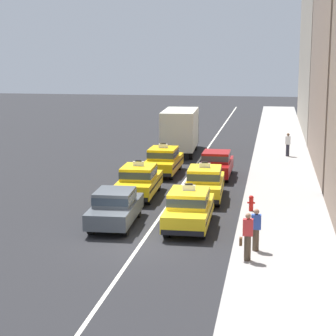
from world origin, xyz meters
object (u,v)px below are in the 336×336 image
(taxi_left_third, at_px, (163,160))
(pedestrian_by_storefront, at_px, (256,230))
(taxi_right_second, at_px, (205,182))
(taxi_left_second, at_px, (139,181))
(sedan_right_third, at_px, (216,163))
(pedestrian_mid_block, at_px, (288,145))
(taxi_right_nearest, at_px, (189,208))
(fire_hydrant, at_px, (251,202))
(sedan_left_nearest, at_px, (115,206))
(box_truck_left_fourth, at_px, (181,129))
(pedestrian_near_crosswalk, at_px, (247,237))

(taxi_left_third, distance_m, pedestrian_by_storefront, 15.40)
(taxi_right_second, bearing_deg, taxi_left_second, -177.82)
(sedan_right_third, bearing_deg, taxi_left_second, -121.28)
(taxi_right_second, height_order, pedestrian_mid_block, taxi_right_second)
(pedestrian_mid_block, bearing_deg, taxi_right_nearest, -103.77)
(taxi_right_nearest, xyz_separation_m, sedan_right_third, (0.16, 10.79, -0.03))
(taxi_left_third, xyz_separation_m, pedestrian_mid_block, (7.59, 7.12, 0.10))
(fire_hydrant, bearing_deg, sedan_left_nearest, -152.80)
(box_truck_left_fourth, height_order, sedan_right_third, box_truck_left_fourth)
(taxi_left_second, relative_size, taxi_left_third, 1.01)
(taxi_left_second, bearing_deg, taxi_left_third, 88.15)
(taxi_left_third, xyz_separation_m, sedan_right_third, (3.27, -0.35, -0.03))
(taxi_left_third, xyz_separation_m, pedestrian_by_storefront, (6.03, -14.17, 0.08))
(box_truck_left_fourth, relative_size, sedan_right_third, 1.64)
(box_truck_left_fourth, bearing_deg, pedestrian_by_storefront, -74.43)
(taxi_left_third, bearing_deg, box_truck_left_fourth, 90.96)
(taxi_left_third, distance_m, taxi_right_nearest, 11.57)
(taxi_left_second, distance_m, pedestrian_mid_block, 15.29)
(sedan_right_third, xyz_separation_m, pedestrian_mid_block, (4.32, 7.47, 0.13))
(sedan_right_third, relative_size, pedestrian_near_crosswalk, 2.49)
(pedestrian_by_storefront, bearing_deg, sedan_right_third, 101.33)
(taxi_right_second, bearing_deg, sedan_left_nearest, -121.12)
(taxi_right_second, distance_m, pedestrian_near_crosswalk, 9.76)
(box_truck_left_fourth, xyz_separation_m, sedan_right_third, (3.40, -8.31, -0.93))
(taxi_right_nearest, height_order, pedestrian_near_crosswalk, taxi_right_nearest)
(taxi_right_nearest, bearing_deg, sedan_right_third, 89.17)
(box_truck_left_fourth, relative_size, taxi_right_nearest, 1.54)
(taxi_left_third, relative_size, sedan_right_third, 1.06)
(taxi_right_second, relative_size, fire_hydrant, 6.34)
(taxi_left_third, bearing_deg, pedestrian_mid_block, 43.21)
(sedan_left_nearest, bearing_deg, pedestrian_mid_block, 67.45)
(box_truck_left_fourth, bearing_deg, taxi_left_third, -89.04)
(pedestrian_by_storefront, xyz_separation_m, fire_hydrant, (-0.39, 5.78, -0.41))
(box_truck_left_fourth, distance_m, pedestrian_by_storefront, 22.99)
(box_truck_left_fourth, height_order, pedestrian_by_storefront, box_truck_left_fourth)
(box_truck_left_fourth, relative_size, pedestrian_by_storefront, 4.43)
(pedestrian_near_crosswalk, bearing_deg, sedan_right_third, 99.48)
(pedestrian_mid_block, bearing_deg, sedan_right_third, -120.03)
(pedestrian_near_crosswalk, relative_size, fire_hydrant, 2.37)
(taxi_left_second, xyz_separation_m, pedestrian_mid_block, (7.78, 13.17, 0.10))
(sedan_right_third, bearing_deg, taxi_left_third, 173.92)
(sedan_left_nearest, xyz_separation_m, taxi_right_second, (3.27, 5.42, 0.03))
(taxi_left_second, relative_size, sedan_right_third, 1.07)
(sedan_right_third, bearing_deg, pedestrian_mid_block, 59.97)
(taxi_left_second, bearing_deg, taxi_right_second, 2.18)
(fire_hydrant, bearing_deg, sedan_right_third, 106.48)
(pedestrian_near_crosswalk, xyz_separation_m, pedestrian_mid_block, (1.82, 22.46, -0.04))
(taxi_right_second, distance_m, pedestrian_mid_block, 13.76)
(sedan_left_nearest, relative_size, taxi_left_third, 0.96)
(taxi_right_nearest, xyz_separation_m, pedestrian_by_storefront, (2.92, -3.03, 0.08))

